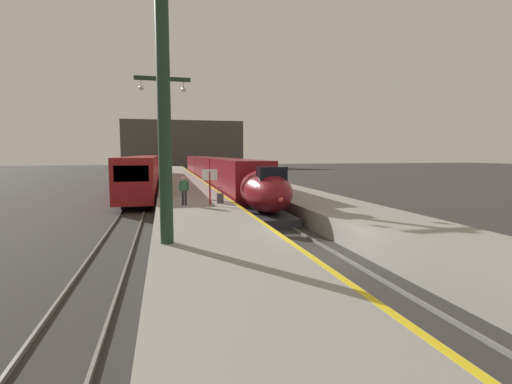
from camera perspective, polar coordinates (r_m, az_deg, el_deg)
name	(u,v)px	position (r m, az deg, el deg)	size (l,w,h in m)	color
ground_plane	(322,258)	(15.24, 9.91, -9.82)	(260.00, 260.00, 0.00)	#33302D
platform_left	(184,189)	(38.38, -10.86, 0.41)	(4.80, 110.00, 1.05)	gray
platform_right	(262,188)	(39.62, 0.92, 0.68)	(4.80, 110.00, 1.05)	gray
platform_left_safety_stripe	(207,184)	(38.52, -7.49, 1.28)	(0.20, 107.80, 0.01)	yellow
rail_main_left	(213,190)	(41.45, -6.48, 0.23)	(0.08, 110.00, 0.12)	slate
rail_main_right	(227,190)	(41.66, -4.44, 0.28)	(0.08, 110.00, 0.12)	slate
rail_secondary_left	(136,192)	(41.22, -17.72, -0.04)	(0.08, 110.00, 0.12)	slate
rail_secondary_right	(151,192)	(41.14, -15.64, 0.01)	(0.08, 110.00, 0.12)	slate
highspeed_train_main	(214,171)	(46.75, -6.44, 3.20)	(2.92, 56.54, 3.60)	maroon
regional_train_adjacent	(145,171)	(44.75, -16.52, 3.10)	(2.85, 36.60, 3.80)	maroon
station_column_near	(163,66)	(13.26, -13.94, 18.10)	(4.00, 0.68, 9.88)	#1E3828
station_column_mid	(164,123)	(28.84, -13.84, 10.11)	(4.00, 0.68, 8.70)	#1E3828
passenger_near_edge	(184,188)	(22.61, -10.86, 0.54)	(0.57, 0.27, 1.69)	#23232D
rolling_suitcase	(220,198)	(23.22, -5.47, -0.94)	(0.40, 0.22, 0.98)	#4C4C51
departure_info_board	(210,180)	(22.31, -7.03, 1.86)	(0.90, 0.10, 2.12)	maroon
terminus_back_wall	(184,144)	(115.61, -10.88, 7.19)	(36.00, 2.00, 14.00)	#4C4742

